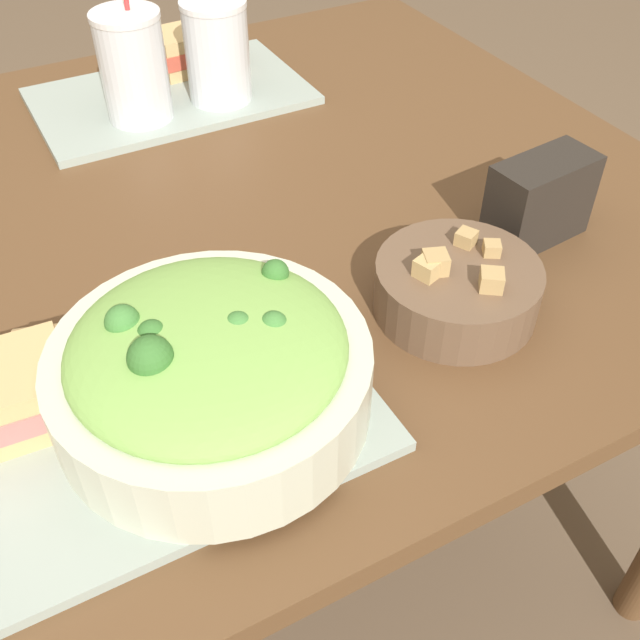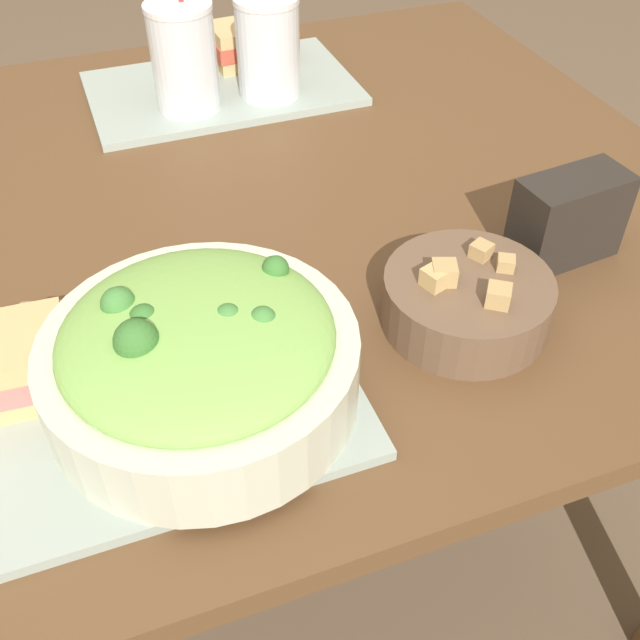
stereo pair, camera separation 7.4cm
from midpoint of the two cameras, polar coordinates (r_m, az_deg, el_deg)
The scene contains 12 objects.
ground_plane at distance 1.56m, azimuth -8.70°, elevation -16.46°, with size 12.00×12.00×0.00m, color brown.
dining_table at distance 1.04m, azimuth -12.57°, elevation 3.42°, with size 1.34×1.07×0.78m.
tray_near at distance 0.72m, azimuth -15.92°, elevation -8.51°, with size 0.42×0.26×0.01m.
tray_far at distance 1.26m, azimuth -13.04°, elevation 16.24°, with size 0.42×0.26×0.01m.
salad_bowl at distance 0.68m, azimuth -11.53°, elevation -3.79°, with size 0.29×0.29×0.12m.
soup_bowl at distance 0.81m, azimuth 7.81°, elevation 2.44°, with size 0.18×0.18×0.08m.
baguette_near at distance 0.76m, azimuth -20.30°, elevation -2.50°, with size 0.13×0.09×0.06m.
sandwich_far at distance 1.33m, azimuth -11.25°, elevation 19.62°, with size 0.14×0.09×0.06m.
baguette_far at distance 1.35m, azimuth -11.80°, elevation 19.83°, with size 0.11×0.09×0.06m.
drink_cup_dark at distance 1.17m, azimuth -15.87°, elevation 17.81°, with size 0.10×0.10×0.24m.
drink_cup_red at distance 1.20m, azimuth -9.69°, elevation 19.29°, with size 0.10×0.10×0.24m.
chip_bag at distance 0.92m, azimuth 14.19°, elevation 8.77°, with size 0.13×0.07×0.10m.
Camera 1 is at (-0.21, -0.78, 1.32)m, focal length 42.00 mm.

